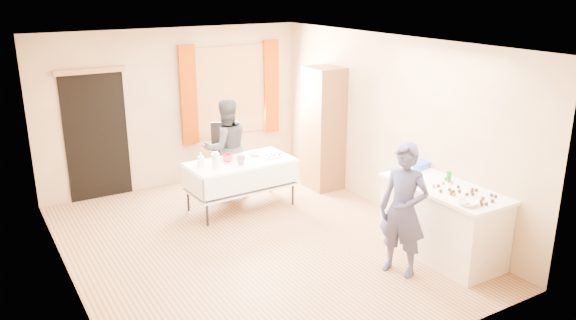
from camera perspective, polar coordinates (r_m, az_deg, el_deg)
floor at (r=7.51m, az=-3.54°, el=-8.47°), size 4.50×5.50×0.02m
ceiling at (r=6.78m, az=-3.96°, el=11.83°), size 4.50×5.50×0.02m
wall_back at (r=9.50m, az=-11.44°, el=5.21°), size 4.50×0.02×2.60m
wall_front at (r=4.89m, az=11.40°, el=-6.81°), size 4.50×0.02×2.60m
wall_left at (r=6.38m, az=-22.08°, el=-1.90°), size 0.02×5.50×2.60m
wall_right at (r=8.27m, az=10.34°, el=3.43°), size 0.02×5.50×2.60m
window_frame at (r=9.79m, az=-5.89°, el=7.03°), size 1.32×0.06×1.52m
window_pane at (r=9.78m, az=-5.85°, el=7.02°), size 1.20×0.02×1.40m
curtain_left at (r=9.45m, az=-10.06°, el=6.46°), size 0.28×0.06×1.65m
curtain_right at (r=10.10m, az=-1.73°, el=7.44°), size 0.28×0.06×1.65m
doorway at (r=9.20m, az=-18.88°, el=2.28°), size 0.95×0.04×2.00m
door_lintel at (r=8.97m, az=-19.48°, el=8.52°), size 1.05×0.06×0.08m
cabinet at (r=9.18m, az=3.60°, el=3.20°), size 0.50×0.60×2.01m
counter at (r=7.28m, az=15.42°, el=-5.97°), size 0.76×1.61×0.91m
party_table at (r=8.46m, az=-4.83°, el=-2.06°), size 1.64×0.89×0.75m
chair at (r=9.32m, az=-6.30°, el=-1.00°), size 0.59×0.59×1.10m
girl at (r=6.60m, az=11.65°, el=-4.99°), size 0.86×0.81×1.59m
woman at (r=8.93m, az=-6.28°, el=1.27°), size 0.87×0.73×1.57m
soda_can at (r=7.29m, az=16.03°, el=-1.62°), size 0.07×0.07×0.12m
mixing_bowl at (r=6.59m, az=17.84°, el=-4.20°), size 0.31×0.31×0.05m
foam_block at (r=7.47m, az=11.94°, el=-1.03°), size 0.17×0.14×0.08m
blue_basket at (r=7.72m, az=13.26°, el=-0.49°), size 0.34×0.26×0.08m
pitcher at (r=8.04m, az=-7.34°, el=-0.10°), size 0.14×0.14×0.22m
cup_red at (r=8.34m, az=-6.19°, el=0.22°), size 0.20×0.20×0.11m
cup_rainbow at (r=8.17m, az=-4.79°, el=-0.07°), size 0.21×0.21×0.12m
small_bowl at (r=8.60m, az=-3.36°, el=0.61°), size 0.25×0.25×0.05m
pastry_tray at (r=8.53m, az=-1.54°, el=0.39°), size 0.31×0.25×0.02m
bottle at (r=8.26m, az=-8.87°, el=0.16°), size 0.09×0.09×0.18m
cake_balls at (r=6.94m, az=17.07°, el=-3.07°), size 0.52×1.12×0.04m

